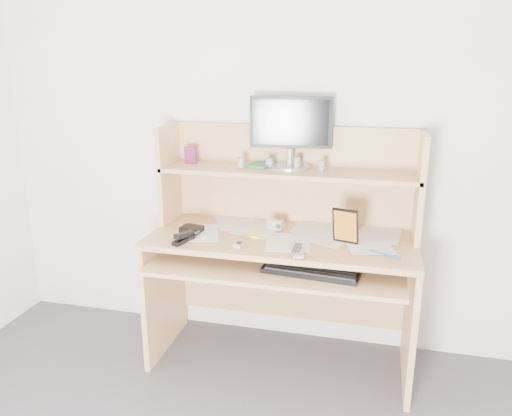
% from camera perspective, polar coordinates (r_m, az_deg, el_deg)
% --- Properties ---
extents(back_wall, '(3.60, 0.04, 2.50)m').
position_cam_1_polar(back_wall, '(2.83, 4.33, 8.46)').
color(back_wall, white).
rests_on(back_wall, floor).
extents(desk, '(1.40, 0.70, 1.30)m').
position_cam_1_polar(desk, '(2.73, 3.23, -3.84)').
color(desk, tan).
rests_on(desk, floor).
extents(paper_clutter, '(1.32, 0.54, 0.01)m').
position_cam_1_polar(paper_clutter, '(2.64, 2.93, -3.23)').
color(paper_clutter, silver).
rests_on(paper_clutter, desk).
extents(keyboard, '(0.48, 0.21, 0.03)m').
position_cam_1_polar(keyboard, '(2.45, 6.31, -7.05)').
color(keyboard, black).
rests_on(keyboard, desk).
extents(tv_remote, '(0.09, 0.19, 0.02)m').
position_cam_1_polar(tv_remote, '(2.41, 4.71, -4.86)').
color(tv_remote, gray).
rests_on(tv_remote, paper_clutter).
extents(flip_phone, '(0.06, 0.09, 0.02)m').
position_cam_1_polar(flip_phone, '(2.50, -1.85, -4.04)').
color(flip_phone, silver).
rests_on(flip_phone, paper_clutter).
extents(stapler, '(0.08, 0.15, 0.04)m').
position_cam_1_polar(stapler, '(2.57, -8.29, -3.30)').
color(stapler, black).
rests_on(stapler, paper_clutter).
extents(wallet, '(0.12, 0.11, 0.03)m').
position_cam_1_polar(wallet, '(2.72, -7.37, -2.39)').
color(wallet, black).
rests_on(wallet, paper_clutter).
extents(sticky_note_pad, '(0.08, 0.08, 0.01)m').
position_cam_1_polar(sticky_note_pad, '(2.65, -0.14, -3.10)').
color(sticky_note_pad, yellow).
rests_on(sticky_note_pad, desk).
extents(digital_camera, '(0.09, 0.05, 0.05)m').
position_cam_1_polar(digital_camera, '(2.73, 2.19, -1.93)').
color(digital_camera, silver).
rests_on(digital_camera, paper_clutter).
extents(game_case, '(0.13, 0.05, 0.18)m').
position_cam_1_polar(game_case, '(2.54, 10.18, -2.02)').
color(game_case, black).
rests_on(game_case, paper_clutter).
extents(blue_pen, '(0.15, 0.08, 0.01)m').
position_cam_1_polar(blue_pen, '(2.45, 14.53, -5.12)').
color(blue_pen, '#174AB1').
rests_on(blue_pen, paper_clutter).
extents(card_box, '(0.07, 0.03, 0.10)m').
position_cam_1_polar(card_box, '(2.87, -7.49, 6.03)').
color(card_box, maroon).
rests_on(card_box, desk).
extents(shelf_book, '(0.15, 0.18, 0.02)m').
position_cam_1_polar(shelf_book, '(2.77, 0.67, 4.95)').
color(shelf_book, '#30794D').
rests_on(shelf_book, desk).
extents(chip_stack_a, '(0.04, 0.04, 0.06)m').
position_cam_1_polar(chip_stack_a, '(2.72, -1.72, 5.20)').
color(chip_stack_a, black).
rests_on(chip_stack_a, desk).
extents(chip_stack_b, '(0.05, 0.05, 0.06)m').
position_cam_1_polar(chip_stack_b, '(2.66, 7.52, 4.79)').
color(chip_stack_b, silver).
rests_on(chip_stack_b, desk).
extents(chip_stack_c, '(0.05, 0.05, 0.05)m').
position_cam_1_polar(chip_stack_c, '(2.73, 1.56, 5.20)').
color(chip_stack_c, black).
rests_on(chip_stack_c, desk).
extents(chip_stack_d, '(0.05, 0.05, 0.07)m').
position_cam_1_polar(chip_stack_d, '(2.70, 4.70, 5.15)').
color(chip_stack_d, white).
rests_on(chip_stack_d, desk).
extents(monitor, '(0.44, 0.22, 0.38)m').
position_cam_1_polar(monitor, '(2.72, 3.98, 8.90)').
color(monitor, '#BCBCC1').
rests_on(monitor, desk).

